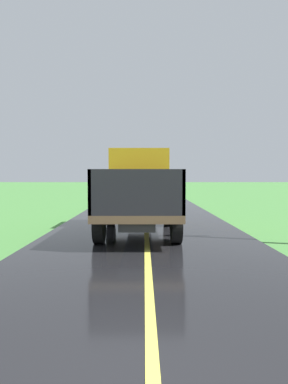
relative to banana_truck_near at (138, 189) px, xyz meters
The scene contains 1 object.
banana_truck_near is the anchor object (origin of this frame).
Camera 1 is at (-0.08, -2.29, 1.93)m, focal length 32.88 mm.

